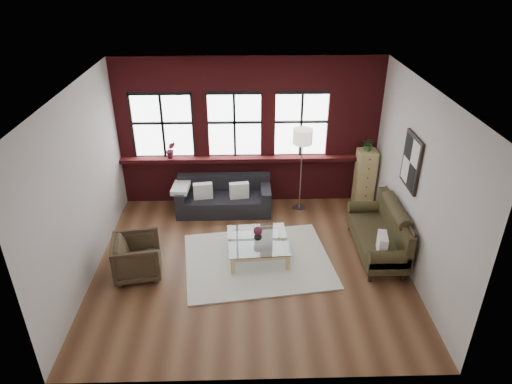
{
  "coord_description": "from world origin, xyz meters",
  "views": [
    {
      "loc": [
        -0.1,
        -6.64,
        5.04
      ],
      "look_at": [
        0.1,
        0.6,
        1.15
      ],
      "focal_mm": 32.0,
      "sensor_mm": 36.0,
      "label": 1
    }
  ],
  "objects_px": {
    "vase": "(258,236)",
    "floor_lamp": "(301,167)",
    "drawer_chest": "(365,178)",
    "armchair": "(137,257)",
    "dark_sofa": "(224,196)",
    "vintage_settee": "(377,230)",
    "coffee_table": "(258,248)"
  },
  "relations": [
    {
      "from": "vase",
      "to": "floor_lamp",
      "type": "height_order",
      "value": "floor_lamp"
    },
    {
      "from": "armchair",
      "to": "coffee_table",
      "type": "height_order",
      "value": "armchair"
    },
    {
      "from": "coffee_table",
      "to": "drawer_chest",
      "type": "distance_m",
      "value": 3.05
    },
    {
      "from": "vase",
      "to": "drawer_chest",
      "type": "height_order",
      "value": "drawer_chest"
    },
    {
      "from": "dark_sofa",
      "to": "coffee_table",
      "type": "bearing_deg",
      "value": -67.7
    },
    {
      "from": "vintage_settee",
      "to": "armchair",
      "type": "relative_size",
      "value": 2.36
    },
    {
      "from": "coffee_table",
      "to": "drawer_chest",
      "type": "height_order",
      "value": "drawer_chest"
    },
    {
      "from": "coffee_table",
      "to": "floor_lamp",
      "type": "bearing_deg",
      "value": 60.75
    },
    {
      "from": "dark_sofa",
      "to": "vase",
      "type": "distance_m",
      "value": 1.78
    },
    {
      "from": "armchair",
      "to": "floor_lamp",
      "type": "distance_m",
      "value": 3.8
    },
    {
      "from": "vase",
      "to": "drawer_chest",
      "type": "relative_size",
      "value": 0.12
    },
    {
      "from": "vintage_settee",
      "to": "vase",
      "type": "xyz_separation_m",
      "value": [
        -2.18,
        -0.02,
        -0.07
      ]
    },
    {
      "from": "coffee_table",
      "to": "dark_sofa",
      "type": "bearing_deg",
      "value": 112.3
    },
    {
      "from": "drawer_chest",
      "to": "floor_lamp",
      "type": "height_order",
      "value": "floor_lamp"
    },
    {
      "from": "dark_sofa",
      "to": "armchair",
      "type": "height_order",
      "value": "same"
    },
    {
      "from": "coffee_table",
      "to": "vase",
      "type": "height_order",
      "value": "vase"
    },
    {
      "from": "drawer_chest",
      "to": "floor_lamp",
      "type": "xyz_separation_m",
      "value": [
        -1.41,
        -0.16,
        0.35
      ]
    },
    {
      "from": "coffee_table",
      "to": "floor_lamp",
      "type": "relative_size",
      "value": 0.55
    },
    {
      "from": "vintage_settee",
      "to": "vase",
      "type": "height_order",
      "value": "vintage_settee"
    },
    {
      "from": "vintage_settee",
      "to": "drawer_chest",
      "type": "xyz_separation_m",
      "value": [
        0.19,
        1.85,
        0.14
      ]
    },
    {
      "from": "vase",
      "to": "drawer_chest",
      "type": "bearing_deg",
      "value": 38.26
    },
    {
      "from": "vintage_settee",
      "to": "drawer_chest",
      "type": "distance_m",
      "value": 1.86
    },
    {
      "from": "vintage_settee",
      "to": "coffee_table",
      "type": "xyz_separation_m",
      "value": [
        -2.18,
        -0.02,
        -0.33
      ]
    },
    {
      "from": "vintage_settee",
      "to": "armchair",
      "type": "distance_m",
      "value": 4.29
    },
    {
      "from": "vintage_settee",
      "to": "vase",
      "type": "bearing_deg",
      "value": -179.4
    },
    {
      "from": "dark_sofa",
      "to": "vase",
      "type": "xyz_separation_m",
      "value": [
        0.68,
        -1.65,
        0.07
      ]
    },
    {
      "from": "vase",
      "to": "floor_lamp",
      "type": "bearing_deg",
      "value": 60.75
    },
    {
      "from": "armchair",
      "to": "vintage_settee",
      "type": "bearing_deg",
      "value": -93.08
    },
    {
      "from": "armchair",
      "to": "coffee_table",
      "type": "distance_m",
      "value": 2.15
    },
    {
      "from": "dark_sofa",
      "to": "floor_lamp",
      "type": "height_order",
      "value": "floor_lamp"
    },
    {
      "from": "vintage_settee",
      "to": "floor_lamp",
      "type": "relative_size",
      "value": 0.95
    },
    {
      "from": "dark_sofa",
      "to": "vase",
      "type": "bearing_deg",
      "value": -67.7
    }
  ]
}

